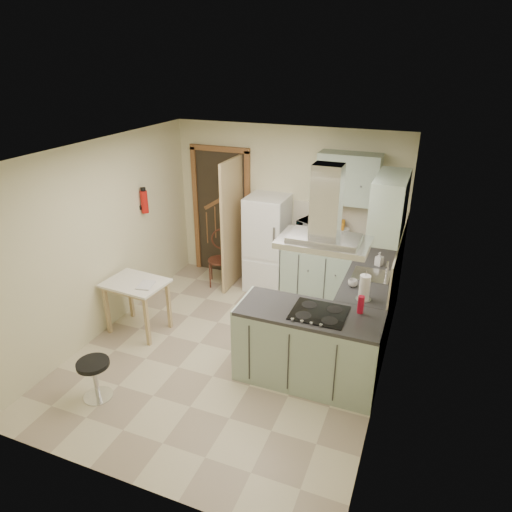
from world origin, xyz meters
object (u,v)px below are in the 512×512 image
at_px(fridge, 267,243).
at_px(microwave, 318,231).
at_px(bentwood_chair, 219,260).
at_px(peninsula, 308,347).
at_px(drop_leaf_table, 138,306).
at_px(extractor_hood, 324,242).
at_px(stool, 96,379).

height_order(fridge, microwave, fridge).
bearing_deg(bentwood_chair, peninsula, -64.59).
bearing_deg(bentwood_chair, drop_leaf_table, -126.17).
bearing_deg(drop_leaf_table, bentwood_chair, 80.43).
height_order(drop_leaf_table, bentwood_chair, bentwood_chair).
bearing_deg(drop_leaf_table, extractor_hood, 0.60).
height_order(fridge, peninsula, fridge).
xyz_separation_m(peninsula, stool, (-2.04, -1.12, -0.22)).
xyz_separation_m(drop_leaf_table, microwave, (1.94, 1.83, 0.69)).
relative_size(extractor_hood, microwave, 1.63).
relative_size(fridge, extractor_hood, 1.67).
height_order(drop_leaf_table, stool, drop_leaf_table).
bearing_deg(drop_leaf_table, peninsula, 0.44).
relative_size(peninsula, drop_leaf_table, 2.00).
bearing_deg(fridge, bentwood_chair, -166.50).
xyz_separation_m(extractor_hood, bentwood_chair, (-2.07, 1.80, -1.31)).
bearing_deg(fridge, microwave, 1.36).
xyz_separation_m(extractor_hood, drop_leaf_table, (-2.48, 0.17, -1.36)).
bearing_deg(stool, fridge, 75.34).
distance_m(drop_leaf_table, stool, 1.34).
xyz_separation_m(peninsula, microwave, (-0.44, 2.00, 0.60)).
bearing_deg(drop_leaf_table, fridge, 62.04).
bearing_deg(peninsula, extractor_hood, 0.00).
bearing_deg(peninsula, microwave, 102.35).
distance_m(peninsula, microwave, 2.13).
distance_m(bentwood_chair, stool, 2.93).
xyz_separation_m(fridge, peninsula, (1.22, -1.98, -0.30)).
xyz_separation_m(extractor_hood, stool, (-2.14, -1.12, -1.49)).
bearing_deg(bentwood_chair, extractor_hood, -63.17).
height_order(extractor_hood, drop_leaf_table, extractor_hood).
bearing_deg(fridge, drop_leaf_table, -122.45).
distance_m(fridge, microwave, 0.84).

